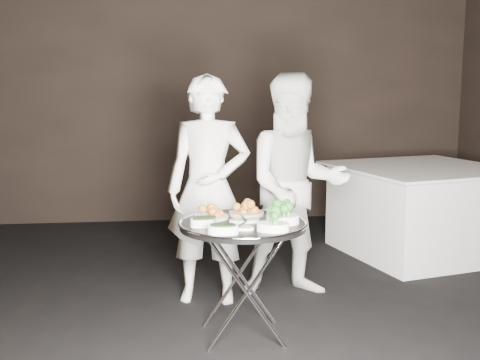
{
  "coord_description": "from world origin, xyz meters",
  "views": [
    {
      "loc": [
        -0.41,
        -3.29,
        1.52
      ],
      "look_at": [
        0.01,
        0.33,
        0.95
      ],
      "focal_mm": 45.0,
      "sensor_mm": 36.0,
      "label": 1
    }
  ],
  "objects": [
    {
      "name": "asparagus_plate_a",
      "position": [
        0.02,
        0.2,
        0.73
      ],
      "size": [
        0.19,
        0.11,
        0.04
      ],
      "rotation": [
        0.0,
        0.0,
        0.03
      ],
      "color": "white",
      "rests_on": "serving_tray"
    },
    {
      "name": "asparagus_plate_b",
      "position": [
        -0.02,
        0.03,
        0.73
      ],
      "size": [
        0.18,
        0.15,
        0.03
      ],
      "rotation": [
        0.0,
        0.0,
        -0.46
      ],
      "color": "white",
      "rests_on": "serving_tray"
    },
    {
      "name": "spinach_bowl_a",
      "position": [
        -0.22,
        0.13,
        0.75
      ],
      "size": [
        0.2,
        0.16,
        0.07
      ],
      "rotation": [
        0.0,
        0.0,
        0.28
      ],
      "color": "white",
      "rests_on": "serving_tray"
    },
    {
      "name": "waiter_left",
      "position": [
        -0.15,
        0.86,
        0.8
      ],
      "size": [
        0.64,
        0.48,
        1.61
      ],
      "primitive_type": "imported",
      "rotation": [
        0.0,
        0.0,
        -0.18
      ],
      "color": "white",
      "rests_on": "floor"
    },
    {
      "name": "tray_stand",
      "position": [
        0.01,
        0.18,
        0.39
      ],
      "size": [
        0.47,
        0.4,
        0.69
      ],
      "rotation": [
        0.0,
        0.0,
        -0.13
      ],
      "color": "silver",
      "rests_on": "floor"
    },
    {
      "name": "potato_plate_b",
      "position": [
        0.06,
        0.4,
        0.75
      ],
      "size": [
        0.22,
        0.22,
        0.08
      ],
      "rotation": [
        0.0,
        0.0,
        -0.26
      ],
      "color": "beige",
      "rests_on": "serving_tray"
    },
    {
      "name": "broccoli_bowl_b",
      "position": [
        0.15,
        -0.03,
        0.75
      ],
      "size": [
        0.21,
        0.17,
        0.08
      ],
      "rotation": [
        0.0,
        0.0,
        -0.24
      ],
      "color": "white",
      "rests_on": "serving_tray"
    },
    {
      "name": "broccoli_bowl_a",
      "position": [
        0.24,
        0.13,
        0.75
      ],
      "size": [
        0.21,
        0.16,
        0.08
      ],
      "rotation": [
        0.0,
        0.0,
        0.1
      ],
      "color": "white",
      "rests_on": "serving_tray"
    },
    {
      "name": "serving_utensils",
      "position": [
        0.03,
        0.25,
        0.76
      ],
      "size": [
        0.57,
        0.4,
        0.01
      ],
      "color": "silver",
      "rests_on": "serving_tray"
    },
    {
      "name": "floor",
      "position": [
        0.0,
        0.0,
        -0.03
      ],
      "size": [
        6.0,
        7.0,
        0.05
      ],
      "primitive_type": "cube",
      "color": "black",
      "rests_on": "ground"
    },
    {
      "name": "spinach_bowl_b",
      "position": [
        -0.13,
        -0.06,
        0.75
      ],
      "size": [
        0.19,
        0.14,
        0.07
      ],
      "rotation": [
        0.0,
        0.0,
        -0.15
      ],
      "color": "white",
      "rests_on": "serving_tray"
    },
    {
      "name": "waiter_right",
      "position": [
        0.48,
        0.91,
        0.81
      ],
      "size": [
        0.79,
        0.62,
        1.62
      ],
      "primitive_type": "imported",
      "rotation": [
        0.0,
        0.0,
        0.01
      ],
      "color": "white",
      "rests_on": "floor"
    },
    {
      "name": "potato_plate_a",
      "position": [
        -0.17,
        0.33,
        0.75
      ],
      "size": [
        0.22,
        0.22,
        0.08
      ],
      "rotation": [
        0.0,
        0.0,
        -0.43
      ],
      "color": "beige",
      "rests_on": "serving_tray"
    },
    {
      "name": "wall_back",
      "position": [
        0.0,
        3.52,
        1.5
      ],
      "size": [
        6.0,
        0.05,
        3.0
      ],
      "primitive_type": "cube",
      "color": "black",
      "rests_on": "floor"
    },
    {
      "name": "dining_table",
      "position": [
        1.84,
        1.84,
        0.41
      ],
      "size": [
        1.41,
        1.41,
        0.8
      ],
      "rotation": [
        0.0,
        0.0,
        0.25
      ],
      "color": "white",
      "rests_on": "floor"
    },
    {
      "name": "greens_bowl",
      "position": [
        0.24,
        0.32,
        0.75
      ],
      "size": [
        0.13,
        0.13,
        0.08
      ],
      "rotation": [
        0.0,
        0.0,
        0.1
      ],
      "color": "white",
      "rests_on": "serving_tray"
    },
    {
      "name": "serving_tray",
      "position": [
        0.01,
        0.18,
        0.7
      ],
      "size": [
        0.77,
        0.77,
        0.04
      ],
      "color": "black",
      "rests_on": "tray_stand"
    }
  ]
}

